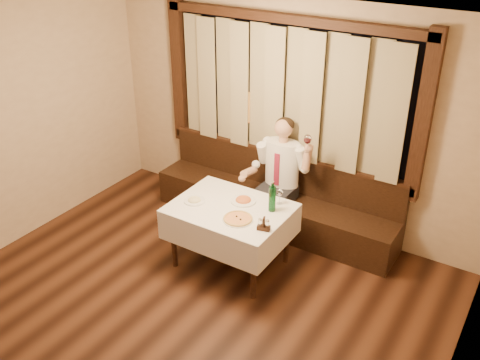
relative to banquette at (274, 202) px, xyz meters
The scene contains 10 objects.
room 2.12m from the banquette, 90.03° to the right, with size 5.01×6.01×2.81m.
banquette is the anchor object (origin of this frame).
dining_table 1.08m from the banquette, 90.00° to the right, with size 1.27×0.97×0.76m.
pizza 1.30m from the banquette, 80.05° to the right, with size 0.32×0.32×0.03m.
pasta_red 0.97m from the banquette, 86.13° to the right, with size 0.28×0.28×0.10m.
pasta_cream 1.29m from the banquette, 109.68° to the right, with size 0.24×0.24×0.08m.
green_bottle 1.11m from the banquette, 63.68° to the right, with size 0.08×0.08×0.35m.
table_wine_glass 0.98m from the banquette, 58.18° to the right, with size 0.07×0.07×0.18m.
cruet_caddy 1.42m from the banquette, 66.49° to the right, with size 0.14×0.10×0.14m.
seated_man 0.55m from the banquette, 41.37° to the right, with size 0.82×0.61×1.47m.
Camera 1 is at (2.74, -2.47, 3.74)m, focal length 40.00 mm.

